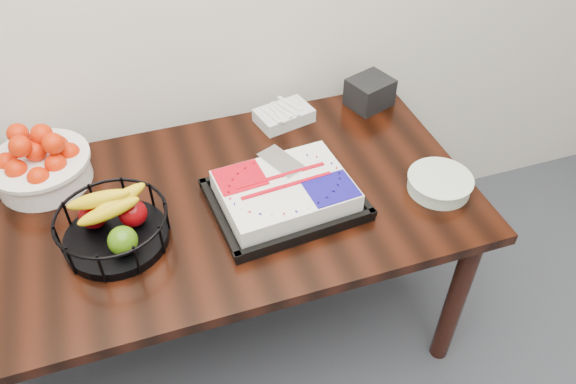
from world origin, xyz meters
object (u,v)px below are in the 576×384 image
object	(u,v)px
table	(204,222)
fruit_basket	(113,225)
tangerine_bowl	(39,161)
plate_stack	(439,183)
napkin_box	(370,92)
cake_tray	(285,194)

from	to	relation	value
table	fruit_basket	xyz separation A→B (m)	(-0.28, -0.08, 0.16)
tangerine_bowl	plate_stack	bearing A→B (deg)	-20.34
plate_stack	tangerine_bowl	bearing A→B (deg)	159.66
plate_stack	napkin_box	world-z (taller)	napkin_box
tangerine_bowl	napkin_box	distance (m)	1.24
cake_tray	table	bearing A→B (deg)	161.44
plate_stack	table	bearing A→B (deg)	166.48
tangerine_bowl	napkin_box	size ratio (longest dim) A/B	2.08
table	tangerine_bowl	xyz separation A→B (m)	(-0.47, 0.28, 0.18)
cake_tray	tangerine_bowl	world-z (taller)	tangerine_bowl
tangerine_bowl	napkin_box	bearing A→B (deg)	3.41
table	cake_tray	distance (m)	0.30
tangerine_bowl	fruit_basket	world-z (taller)	tangerine_bowl
fruit_basket	table	bearing A→B (deg)	16.46
cake_tray	tangerine_bowl	size ratio (longest dim) A/B	1.50
plate_stack	cake_tray	bearing A→B (deg)	169.16
cake_tray	fruit_basket	distance (m)	0.54
fruit_basket	plate_stack	size ratio (longest dim) A/B	1.54
napkin_box	fruit_basket	bearing A→B (deg)	-157.34
cake_tray	napkin_box	size ratio (longest dim) A/B	3.12
tangerine_bowl	napkin_box	world-z (taller)	tangerine_bowl
cake_tray	plate_stack	world-z (taller)	cake_tray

